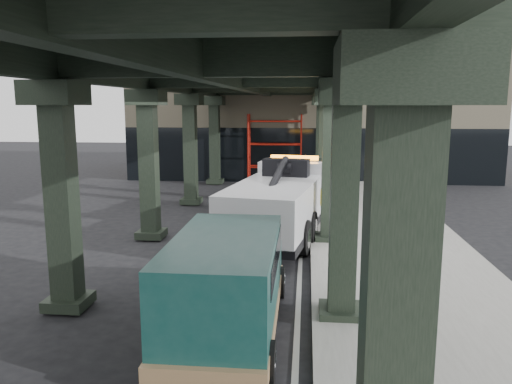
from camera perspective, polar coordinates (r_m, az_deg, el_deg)
The scene contains 8 objects.
ground at distance 14.88m, azimuth -1.53°, elevation -7.72°, with size 90.00×90.00×0.00m, color black.
sidewalk at distance 16.87m, azimuth 14.79°, elevation -5.65°, with size 5.00×40.00×0.15m, color gray.
lane_stripe at distance 16.68m, azimuth 5.19°, elevation -5.78°, with size 0.12×38.00×0.01m, color silver.
viaduct at distance 16.25m, azimuth -2.13°, elevation 13.27°, with size 7.40×32.00×6.40m.
building at distance 34.07m, azimuth 6.19°, elevation 8.99°, with size 22.00×10.00×8.00m, color #C6B793.
scaffolding at distance 28.86m, azimuth 2.18°, elevation 5.13°, with size 3.08×0.88×4.00m.
tow_truck at distance 17.38m, azimuth 3.20°, elevation -0.58°, with size 3.61×8.66×2.76m.
towed_van at distance 9.80m, azimuth -3.30°, elevation -10.27°, with size 2.11×5.18×2.09m.
Camera 1 is at (1.83, -14.06, 4.50)m, focal length 35.00 mm.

